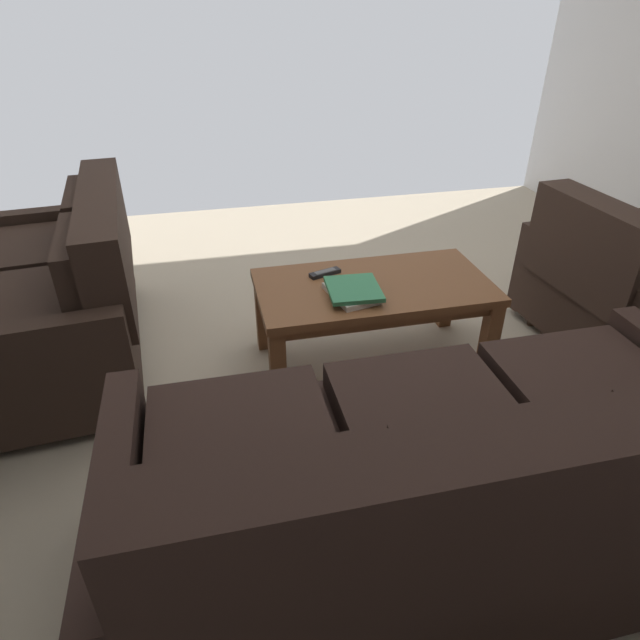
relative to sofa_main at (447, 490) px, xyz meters
name	(u,v)px	position (x,y,z in m)	size (l,w,h in m)	color
ground_plane	(361,360)	(-0.10, -1.19, -0.37)	(4.90, 4.89, 0.01)	#B7A88E
sofa_main	(447,490)	(0.00, 0.00, 0.00)	(1.95, 0.90, 0.87)	black
loveseat_near	(60,295)	(1.35, -1.56, 0.00)	(0.93, 1.48, 0.86)	black
coffee_table	(373,296)	(-0.14, -1.18, 0.01)	(1.12, 0.58, 0.45)	brown
armchair_side	(624,287)	(-1.45, -1.04, -0.02)	(0.87, 0.97, 0.82)	black
book_stack	(352,291)	(-0.01, -1.08, 0.10)	(0.25, 0.29, 0.05)	silver
tv_remote	(325,273)	(0.06, -1.32, 0.09)	(0.17, 0.09, 0.02)	black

